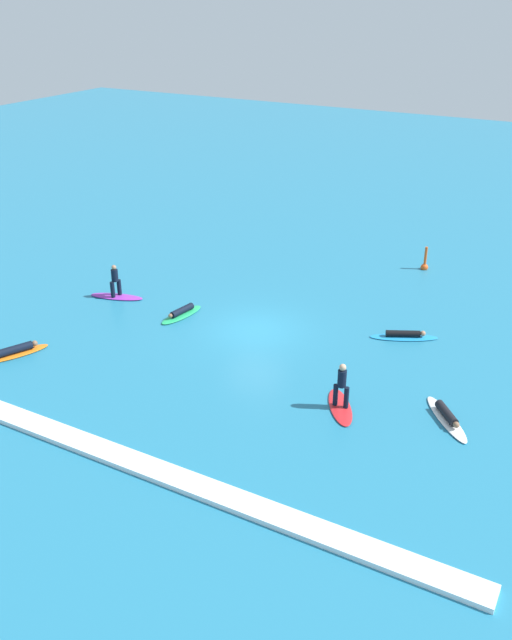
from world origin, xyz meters
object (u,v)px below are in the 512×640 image
Objects in this scene: marker_buoy at (425,265)px; surfer_on_red_board at (341,397)px; surfer_on_white_board at (447,417)px; surfer_on_orange_board at (16,351)px; surfer_on_blue_board at (404,336)px; surfer_on_purple_board at (116,290)px; surfer_on_green_board at (181,313)px.

surfer_on_red_board is at bearing -85.17° from marker_buoy.
surfer_on_red_board is (-3.66, -1.12, 0.34)m from surfer_on_white_board.
surfer_on_orange_board is 16.81m from surfer_on_blue_board.
surfer_on_blue_board is at bearing -31.23° from surfer_on_orange_board.
surfer_on_red_board reaches higher than marker_buoy.
surfer_on_purple_board is 4.06m from surfer_on_green_board.
surfer_on_blue_board is 1.14× the size of surfer_on_green_board.
surfer_on_white_board is (17.26, 3.95, -0.01)m from surfer_on_orange_board.
surfer_on_red_board is at bearing -112.76° from surfer_on_white_board.
surfer_on_orange_board is at bearing -172.39° from surfer_on_blue_board.
surfer_on_orange_board is 1.10× the size of surfer_on_red_board.
surfer_on_purple_board is 16.71m from marker_buoy.
surfer_on_green_board is 14.11m from marker_buoy.
surfer_on_red_board reaches higher than surfer_on_white_board.
surfer_on_white_board is 1.96× the size of marker_buoy.
surfer_on_red_board is 1.83× the size of marker_buoy.
surfer_on_red_board is (-0.32, -6.59, 0.36)m from surfer_on_blue_board.
surfer_on_purple_board reaches higher than surfer_on_blue_board.
surfer_on_blue_board is at bearing 171.66° from surfer_on_white_board.
surfer_on_purple_board is (-0.08, 6.71, 0.26)m from surfer_on_orange_board.
surfer_on_blue_board is at bearing -79.34° from marker_buoy.
surfer_on_red_board is at bearing -53.53° from surfer_on_orange_board.
marker_buoy reaches higher than surfer_on_green_board.
surfer_on_blue_board is 6.41m from surfer_on_white_board.
surfer_on_purple_board is at bearing 25.37° from surfer_on_orange_board.
marker_buoy is at bearing 74.18° from surfer_on_blue_board.
surfer_on_purple_board is 1.04× the size of surfer_on_white_board.
surfer_on_blue_board is at bearing -5.81° from surfer_on_purple_board.
marker_buoy is (-1.27, 15.06, -0.23)m from surfer_on_red_board.
surfer_on_green_board is (-9.95, -2.90, 0.02)m from surfer_on_blue_board.
surfer_on_orange_board reaches higher than surfer_on_blue_board.
surfer_on_orange_board reaches higher than surfer_on_green_board.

